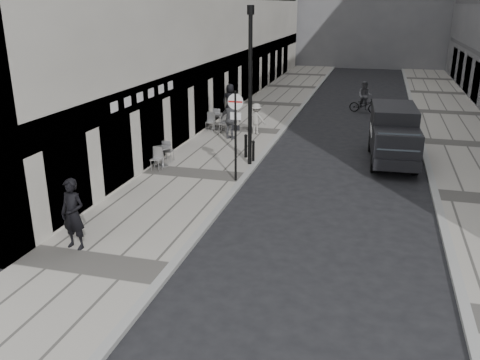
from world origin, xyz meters
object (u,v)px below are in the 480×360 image
object	(u,v)px
lamppost	(250,79)
cyclist	(364,101)
sign_post	(236,124)
walking_man	(73,214)
panel_van	(394,132)

from	to	relation	value
lamppost	cyclist	world-z (taller)	lamppost
sign_post	lamppost	bearing A→B (deg)	91.77
walking_man	sign_post	size ratio (longest dim) A/B	0.59
walking_man	sign_post	xyz separation A→B (m)	(2.71, 6.54, 1.18)
lamppost	walking_man	bearing A→B (deg)	-107.29
walking_man	sign_post	bearing A→B (deg)	75.21
cyclist	sign_post	bearing A→B (deg)	-92.52
walking_man	cyclist	size ratio (longest dim) A/B	1.02
cyclist	panel_van	bearing A→B (deg)	-68.24
walking_man	sign_post	world-z (taller)	sign_post
lamppost	sign_post	bearing A→B (deg)	-90.00
walking_man	panel_van	distance (m)	13.89
panel_van	cyclist	distance (m)	10.45
sign_post	panel_van	distance (m)	7.34
panel_van	cyclist	bearing A→B (deg)	95.37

